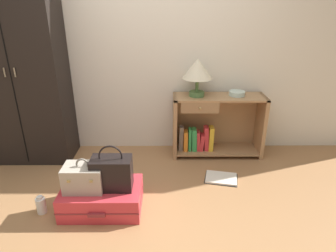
{
  "coord_description": "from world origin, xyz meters",
  "views": [
    {
      "loc": [
        0.25,
        -1.89,
        1.69
      ],
      "look_at": [
        0.26,
        0.79,
        0.55
      ],
      "focal_mm": 31.72,
      "sensor_mm": 36.0,
      "label": 1
    }
  ],
  "objects_px": {
    "wardrobe": "(21,67)",
    "train_case": "(84,177)",
    "bookshelf": "(213,126)",
    "bowl": "(237,93)",
    "bottle": "(41,205)",
    "handbag": "(112,173)",
    "open_book_on_floor": "(221,178)",
    "suitcase_large": "(102,198)",
    "table_lamp": "(198,70)"
  },
  "relations": [
    {
      "from": "wardrobe",
      "to": "bookshelf",
      "type": "xyz_separation_m",
      "value": [
        2.06,
        0.06,
        -0.7
      ]
    },
    {
      "from": "wardrobe",
      "to": "suitcase_large",
      "type": "distance_m",
      "value": 1.66
    },
    {
      "from": "bowl",
      "to": "suitcase_large",
      "type": "height_order",
      "value": "bowl"
    },
    {
      "from": "bookshelf",
      "to": "table_lamp",
      "type": "xyz_separation_m",
      "value": [
        -0.2,
        -0.01,
        0.66
      ]
    },
    {
      "from": "handbag",
      "to": "bottle",
      "type": "bearing_deg",
      "value": -175.16
    },
    {
      "from": "handbag",
      "to": "bottle",
      "type": "distance_m",
      "value": 0.68
    },
    {
      "from": "bowl",
      "to": "wardrobe",
      "type": "bearing_deg",
      "value": -178.36
    },
    {
      "from": "suitcase_large",
      "to": "train_case",
      "type": "height_order",
      "value": "train_case"
    },
    {
      "from": "train_case",
      "to": "bottle",
      "type": "bearing_deg",
      "value": -175.42
    },
    {
      "from": "bookshelf",
      "to": "train_case",
      "type": "bearing_deg",
      "value": -139.4
    },
    {
      "from": "train_case",
      "to": "bowl",
      "type": "bearing_deg",
      "value": 35.67
    },
    {
      "from": "wardrobe",
      "to": "bottle",
      "type": "distance_m",
      "value": 1.48
    },
    {
      "from": "train_case",
      "to": "wardrobe",
      "type": "bearing_deg",
      "value": 130.14
    },
    {
      "from": "table_lamp",
      "to": "bowl",
      "type": "xyz_separation_m",
      "value": [
        0.45,
        0.02,
        -0.26
      ]
    },
    {
      "from": "open_book_on_floor",
      "to": "train_case",
      "type": "bearing_deg",
      "value": -158.95
    },
    {
      "from": "table_lamp",
      "to": "suitcase_large",
      "type": "relative_size",
      "value": 0.6
    },
    {
      "from": "bookshelf",
      "to": "handbag",
      "type": "bearing_deg",
      "value": -134.02
    },
    {
      "from": "bookshelf",
      "to": "bowl",
      "type": "height_order",
      "value": "bowl"
    },
    {
      "from": "bowl",
      "to": "open_book_on_floor",
      "type": "height_order",
      "value": "bowl"
    },
    {
      "from": "wardrobe",
      "to": "bowl",
      "type": "height_order",
      "value": "wardrobe"
    },
    {
      "from": "bowl",
      "to": "handbag",
      "type": "bearing_deg",
      "value": -140.15
    },
    {
      "from": "suitcase_large",
      "to": "train_case",
      "type": "distance_m",
      "value": 0.26
    },
    {
      "from": "suitcase_large",
      "to": "handbag",
      "type": "height_order",
      "value": "handbag"
    },
    {
      "from": "handbag",
      "to": "bookshelf",
      "type": "bearing_deg",
      "value": 45.98
    },
    {
      "from": "wardrobe",
      "to": "handbag",
      "type": "xyz_separation_m",
      "value": [
        1.07,
        -0.97,
        -0.68
      ]
    },
    {
      "from": "wardrobe",
      "to": "open_book_on_floor",
      "type": "bearing_deg",
      "value": -13.73
    },
    {
      "from": "wardrobe",
      "to": "bowl",
      "type": "relative_size",
      "value": 11.73
    },
    {
      "from": "handbag",
      "to": "open_book_on_floor",
      "type": "xyz_separation_m",
      "value": [
        1.02,
        0.46,
        -0.36
      ]
    },
    {
      "from": "bottle",
      "to": "handbag",
      "type": "bearing_deg",
      "value": 4.84
    },
    {
      "from": "wardrobe",
      "to": "train_case",
      "type": "bearing_deg",
      "value": -49.86
    },
    {
      "from": "wardrobe",
      "to": "open_book_on_floor",
      "type": "distance_m",
      "value": 2.38
    },
    {
      "from": "bookshelf",
      "to": "bowl",
      "type": "relative_size",
      "value": 5.77
    },
    {
      "from": "suitcase_large",
      "to": "handbag",
      "type": "distance_m",
      "value": 0.27
    },
    {
      "from": "suitcase_large",
      "to": "handbag",
      "type": "relative_size",
      "value": 1.72
    },
    {
      "from": "table_lamp",
      "to": "wardrobe",
      "type": "bearing_deg",
      "value": -178.46
    },
    {
      "from": "train_case",
      "to": "open_book_on_floor",
      "type": "relative_size",
      "value": 0.87
    },
    {
      "from": "train_case",
      "to": "handbag",
      "type": "distance_m",
      "value": 0.23
    },
    {
      "from": "table_lamp",
      "to": "suitcase_large",
      "type": "bearing_deg",
      "value": -131.3
    },
    {
      "from": "bookshelf",
      "to": "train_case",
      "type": "xyz_separation_m",
      "value": [
        -1.23,
        -1.05,
        -0.01
      ]
    },
    {
      "from": "bowl",
      "to": "table_lamp",
      "type": "bearing_deg",
      "value": -177.95
    },
    {
      "from": "table_lamp",
      "to": "open_book_on_floor",
      "type": "bearing_deg",
      "value": -67.93
    },
    {
      "from": "bowl",
      "to": "train_case",
      "type": "xyz_separation_m",
      "value": [
        -1.47,
        -1.06,
        -0.41
      ]
    },
    {
      "from": "handbag",
      "to": "suitcase_large",
      "type": "bearing_deg",
      "value": 179.47
    },
    {
      "from": "bowl",
      "to": "open_book_on_floor",
      "type": "distance_m",
      "value": 0.96
    },
    {
      "from": "suitcase_large",
      "to": "bottle",
      "type": "bearing_deg",
      "value": -174.09
    },
    {
      "from": "bookshelf",
      "to": "bottle",
      "type": "distance_m",
      "value": 1.96
    },
    {
      "from": "bookshelf",
      "to": "table_lamp",
      "type": "distance_m",
      "value": 0.69
    },
    {
      "from": "bookshelf",
      "to": "suitcase_large",
      "type": "bearing_deg",
      "value": -136.86
    },
    {
      "from": "train_case",
      "to": "bottle",
      "type": "distance_m",
      "value": 0.47
    },
    {
      "from": "suitcase_large",
      "to": "handbag",
      "type": "bearing_deg",
      "value": -0.53
    }
  ]
}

